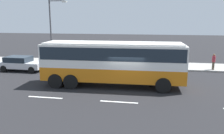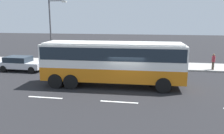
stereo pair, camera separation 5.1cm
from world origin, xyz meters
name	(u,v)px [view 1 (the left image)]	position (x,y,z in m)	size (l,w,h in m)	color
ground_plane	(127,89)	(0.00, 0.00, 0.00)	(120.00, 120.00, 0.00)	black
sidewalk_curb	(136,65)	(0.00, 8.75, 0.07)	(80.00, 4.00, 0.15)	gray
lane_centreline	(127,102)	(0.34, -2.93, 0.00)	(35.13, 0.16, 0.01)	white
coach_bus	(113,59)	(-1.19, 0.53, 2.10)	(10.78, 3.04, 3.38)	orange
car_silver_hatch	(21,63)	(-11.12, 4.19, 0.77)	(4.35, 2.06, 1.43)	silver
pedestrian_near_curb	(153,57)	(1.91, 8.38, 1.12)	(0.32, 0.32, 1.69)	brown
pedestrian_at_crossing	(214,61)	(7.76, 7.29, 1.06)	(0.32, 0.32, 1.59)	brown
street_lamp	(53,28)	(-8.88, 7.05, 4.18)	(2.02, 0.24, 6.96)	#47474C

